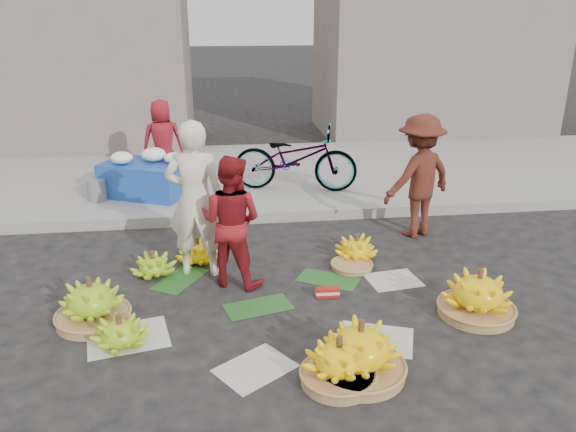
{
  "coord_description": "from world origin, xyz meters",
  "views": [
    {
      "loc": [
        -0.41,
        -5.08,
        2.78
      ],
      "look_at": [
        0.28,
        0.46,
        0.7
      ],
      "focal_mm": 35.0,
      "sensor_mm": 36.0,
      "label": 1
    }
  ],
  "objects": [
    {
      "name": "sidewalk",
      "position": [
        0.0,
        4.3,
        0.06
      ],
      "size": [
        40.0,
        4.0,
        0.12
      ],
      "primitive_type": "cube",
      "color": "gray",
      "rests_on": "ground"
    },
    {
      "name": "banana_bunch_1",
      "position": [
        -1.34,
        -0.71,
        0.13
      ],
      "size": [
        0.47,
        0.47,
        0.3
      ],
      "rotation": [
        0.0,
        0.0,
        -0.03
      ],
      "color": "#78B419",
      "rests_on": "ground"
    },
    {
      "name": "building_right",
      "position": [
        4.5,
        7.7,
        2.5
      ],
      "size": [
        5.0,
        3.0,
        5.0
      ],
      "primitive_type": "cube",
      "color": "gray",
      "rests_on": "sidewalk"
    },
    {
      "name": "flower_table",
      "position": [
        -1.53,
        3.19,
        0.41
      ],
      "size": [
        1.4,
        1.18,
        0.7
      ],
      "rotation": [
        0.0,
        0.0,
        -0.42
      ],
      "color": "#18419E",
      "rests_on": "sidewalk"
    },
    {
      "name": "building_left",
      "position": [
        -4.0,
        7.2,
        2.0
      ],
      "size": [
        6.0,
        3.0,
        4.0
      ],
      "primitive_type": "cube",
      "color": "gray",
      "rests_on": "sidewalk"
    },
    {
      "name": "basket_spare",
      "position": [
        1.02,
        0.55,
        0.03
      ],
      "size": [
        0.47,
        0.47,
        0.05
      ],
      "primitive_type": "cylinder",
      "rotation": [
        0.0,
        0.0,
        0.04
      ],
      "color": "olive",
      "rests_on": "ground"
    },
    {
      "name": "banana_leaves",
      "position": [
        -0.1,
        0.2,
        0.0
      ],
      "size": [
        2.0,
        1.0,
        0.0
      ],
      "primitive_type": null,
      "color": "#1A501B",
      "rests_on": "ground"
    },
    {
      "name": "grey_bucket",
      "position": [
        -2.22,
        3.02,
        0.28
      ],
      "size": [
        0.28,
        0.28,
        0.31
      ],
      "primitive_type": "cylinder",
      "color": "slate",
      "rests_on": "sidewalk"
    },
    {
      "name": "banana_bunch_3",
      "position": [
        0.44,
        -1.46,
        0.18
      ],
      "size": [
        0.59,
        0.59,
        0.42
      ],
      "rotation": [
        0.0,
        0.0,
        -0.18
      ],
      "color": "olive",
      "rests_on": "ground"
    },
    {
      "name": "banana_bunch_0",
      "position": [
        -1.66,
        -0.28,
        0.2
      ],
      "size": [
        0.78,
        0.78,
        0.46
      ],
      "rotation": [
        0.0,
        0.0,
        0.4
      ],
      "color": "olive",
      "rests_on": "ground"
    },
    {
      "name": "man_striped",
      "position": [
        2.06,
        1.45,
        0.78
      ],
      "size": [
        1.17,
        0.95,
        1.57
      ],
      "primitive_type": "imported",
      "rotation": [
        0.0,
        0.0,
        3.56
      ],
      "color": "maroon",
      "rests_on": "ground"
    },
    {
      "name": "banana_bunch_5",
      "position": [
        1.14,
        0.82,
        0.13
      ],
      "size": [
        0.52,
        0.52,
        0.3
      ],
      "rotation": [
        0.0,
        0.0,
        -0.15
      ],
      "color": "yellow",
      "rests_on": "ground"
    },
    {
      "name": "incense_stack",
      "position": [
        0.62,
        -0.08,
        0.06
      ],
      "size": [
        0.24,
        0.08,
        0.1
      ],
      "primitive_type": "cube",
      "rotation": [
        0.0,
        0.0,
        -0.02
      ],
      "color": "#B31A13",
      "rests_on": "ground"
    },
    {
      "name": "newspaper_scatter",
      "position": [
        0.0,
        -0.8,
        0.0
      ],
      "size": [
        3.2,
        1.8,
        0.0
      ],
      "primitive_type": null,
      "color": "silver",
      "rests_on": "ground"
    },
    {
      "name": "banana_bunch_6",
      "position": [
        -1.19,
        0.66,
        0.12
      ],
      "size": [
        0.54,
        0.54,
        0.28
      ],
      "rotation": [
        0.0,
        0.0,
        0.37
      ],
      "color": "#78B419",
      "rests_on": "ground"
    },
    {
      "name": "vendor_red",
      "position": [
        -0.33,
        0.37,
        0.7
      ],
      "size": [
        0.85,
        0.78,
        1.4
      ],
      "primitive_type": "imported",
      "rotation": [
        0.0,
        0.0,
        2.69
      ],
      "color": "maroon",
      "rests_on": "ground"
    },
    {
      "name": "ground",
      "position": [
        0.0,
        0.0,
        0.0
      ],
      "size": [
        80.0,
        80.0,
        0.0
      ],
      "primitive_type": "plane",
      "color": "black",
      "rests_on": "ground"
    },
    {
      "name": "bicycle",
      "position": [
        0.73,
        3.18,
        0.62
      ],
      "size": [
        1.09,
        1.99,
        0.99
      ],
      "primitive_type": "imported",
      "rotation": [
        0.0,
        0.0,
        1.33
      ],
      "color": "gray",
      "rests_on": "sidewalk"
    },
    {
      "name": "banana_bunch_7",
      "position": [
        -0.71,
        0.95,
        0.13
      ],
      "size": [
        0.59,
        0.59,
        0.31
      ],
      "rotation": [
        0.0,
        0.0,
        0.29
      ],
      "color": "yellow",
      "rests_on": "ground"
    },
    {
      "name": "flower_vendor",
      "position": [
        -1.31,
        3.9,
        0.78
      ],
      "size": [
        0.71,
        0.53,
        1.32
      ],
      "primitive_type": "imported",
      "rotation": [
        0.0,
        0.0,
        3.32
      ],
      "color": "maroon",
      "rests_on": "sidewalk"
    },
    {
      "name": "vendor_cream",
      "position": [
        -0.69,
        0.65,
        0.86
      ],
      "size": [
        0.68,
        0.49,
        1.72
      ],
      "primitive_type": "imported",
      "rotation": [
        0.0,
        0.0,
        3.0
      ],
      "color": "white",
      "rests_on": "ground"
    },
    {
      "name": "banana_bunch_4",
      "position": [
        1.97,
        -0.6,
        0.21
      ],
      "size": [
        0.72,
        0.72,
        0.48
      ],
      "rotation": [
        0.0,
        0.0,
        -0.05
      ],
      "color": "olive",
      "rests_on": "ground"
    },
    {
      "name": "banana_bunch_2",
      "position": [
        0.63,
        -1.37,
        0.22
      ],
      "size": [
        0.87,
        0.87,
        0.49
      ],
      "rotation": [
        0.0,
        0.0,
        -0.41
      ],
      "color": "olive",
      "rests_on": "ground"
    },
    {
      "name": "curb",
      "position": [
        0.0,
        2.2,
        0.07
      ],
      "size": [
        40.0,
        0.25,
        0.15
      ],
      "primitive_type": "cube",
      "color": "gray",
      "rests_on": "ground"
    }
  ]
}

